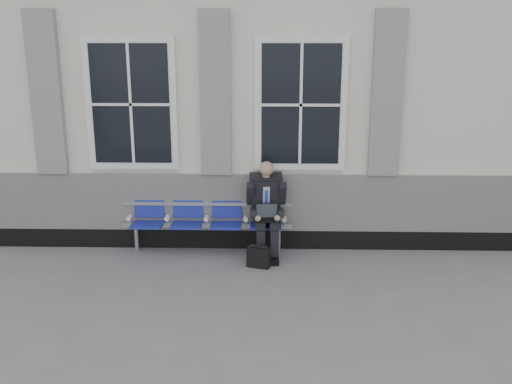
{
  "coord_description": "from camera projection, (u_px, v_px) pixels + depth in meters",
  "views": [
    {
      "loc": [
        -0.1,
        -6.96,
        3.22
      ],
      "look_at": [
        -0.29,
        0.9,
        1.07
      ],
      "focal_mm": 40.0,
      "sensor_mm": 36.0,
      "label": 1
    }
  ],
  "objects": [
    {
      "name": "briefcase",
      "position": [
        259.0,
        257.0,
        8.19
      ],
      "size": [
        0.35,
        0.23,
        0.34
      ],
      "color": "black",
      "rests_on": "ground"
    },
    {
      "name": "station_building",
      "position": [
        275.0,
        93.0,
        10.32
      ],
      "size": [
        14.4,
        4.4,
        4.49
      ],
      "color": "silver",
      "rests_on": "ground"
    },
    {
      "name": "businessman",
      "position": [
        266.0,
        205.0,
        8.5
      ],
      "size": [
        0.6,
        0.81,
        1.45
      ],
      "color": "black",
      "rests_on": "ground"
    },
    {
      "name": "bench",
      "position": [
        207.0,
        217.0,
        8.71
      ],
      "size": [
        2.6,
        0.47,
        0.91
      ],
      "color": "#9EA0A3",
      "rests_on": "ground"
    },
    {
      "name": "ground",
      "position": [
        276.0,
        287.0,
        7.56
      ],
      "size": [
        70.0,
        70.0,
        0.0
      ],
      "primitive_type": "plane",
      "color": "slate",
      "rests_on": "ground"
    }
  ]
}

